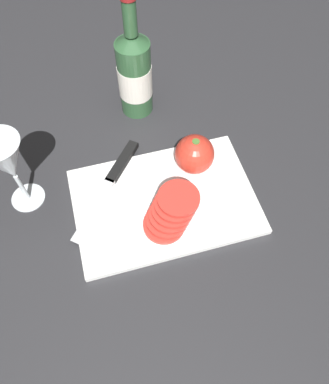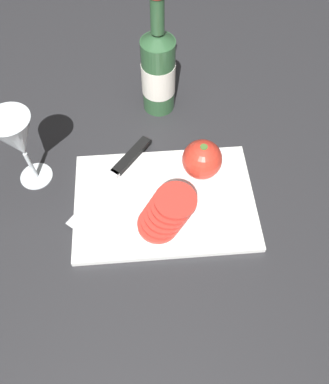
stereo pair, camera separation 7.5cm
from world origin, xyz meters
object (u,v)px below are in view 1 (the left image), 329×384
(whole_tomato, at_px, (195,154))
(knife, at_px, (117,170))
(wine_bottle, at_px, (135,74))
(tomato_slice_stack_near, at_px, (171,212))
(wine_glass, at_px, (7,162))

(whole_tomato, height_order, knife, whole_tomato)
(wine_bottle, distance_m, whole_tomato, 0.23)
(wine_bottle, bearing_deg, tomato_slice_stack_near, -91.23)
(wine_bottle, xyz_separation_m, wine_glass, (-0.28, -0.19, 0.02))
(wine_bottle, height_order, wine_glass, wine_bottle)
(wine_glass, xyz_separation_m, whole_tomato, (0.36, -0.02, -0.07))
(wine_bottle, height_order, knife, wine_bottle)
(whole_tomato, relative_size, tomato_slice_stack_near, 0.71)
(whole_tomato, relative_size, knife, 0.40)
(whole_tomato, bearing_deg, wine_glass, 176.36)
(wine_bottle, height_order, tomato_slice_stack_near, wine_bottle)
(wine_glass, distance_m, knife, 0.22)
(wine_bottle, relative_size, whole_tomato, 3.49)
(knife, relative_size, tomato_slice_stack_near, 1.78)
(wine_bottle, height_order, whole_tomato, wine_bottle)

